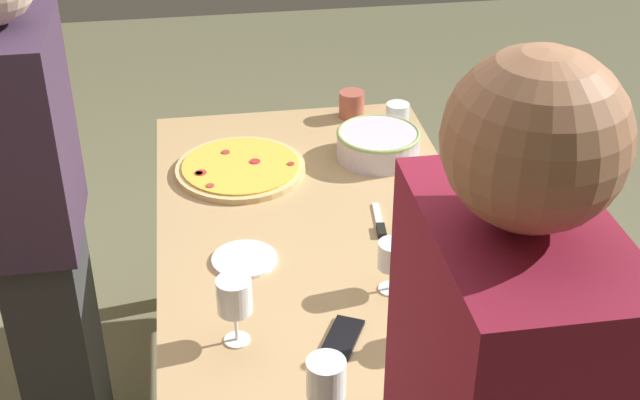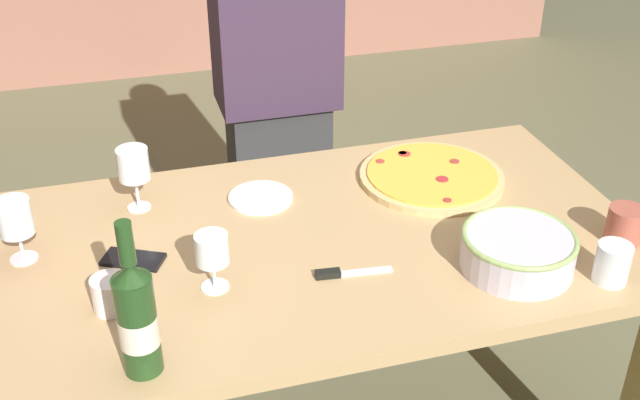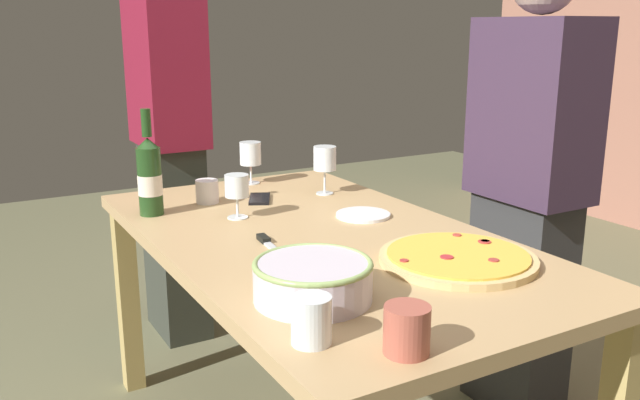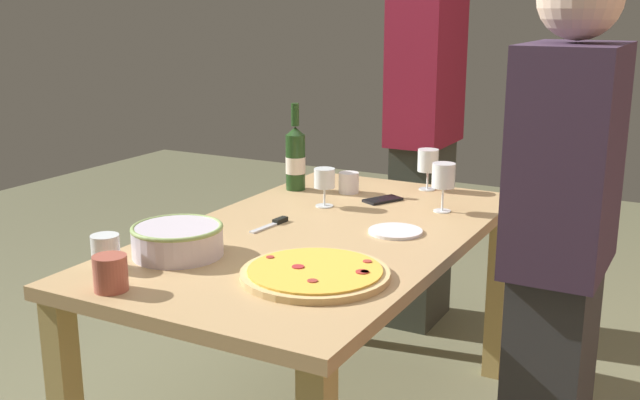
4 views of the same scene
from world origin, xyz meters
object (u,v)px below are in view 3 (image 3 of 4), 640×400
(pizza, at_px, (458,258))
(cup_ceramic, at_px, (407,330))
(wine_bottle, at_px, (150,176))
(wine_glass_near_pizza, at_px, (237,188))
(dining_table, at_px, (320,265))
(person_guest_left, at_px, (528,191))
(side_plate, at_px, (363,215))
(cell_phone, at_px, (260,199))
(pizza_knife, at_px, (268,243))
(wine_glass_far_left, at_px, (250,156))
(person_host, at_px, (169,137))
(serving_bowl, at_px, (313,279))
(wine_glass_by_bottle, at_px, (325,159))
(cup_amber, at_px, (311,320))
(cup_spare, at_px, (207,191))

(pizza, bearing_deg, cup_ceramic, -51.37)
(cup_ceramic, bearing_deg, pizza, 128.63)
(wine_bottle, distance_m, wine_glass_near_pizza, 0.29)
(dining_table, height_order, person_guest_left, person_guest_left)
(side_plate, distance_m, cell_phone, 0.41)
(person_guest_left, bearing_deg, wine_bottle, -20.13)
(dining_table, height_order, pizza_knife, pizza_knife)
(cup_ceramic, bearing_deg, wine_glass_far_left, 167.15)
(person_guest_left, bearing_deg, pizza_knife, 1.38)
(wine_glass_near_pizza, relative_size, wine_glass_far_left, 0.87)
(wine_glass_near_pizza, distance_m, cell_phone, 0.25)
(cell_phone, height_order, person_host, person_host)
(wine_glass_near_pizza, relative_size, cup_ceramic, 1.51)
(wine_bottle, xyz_separation_m, wine_glass_near_pizza, (0.18, 0.22, -0.03))
(serving_bowl, height_order, wine_glass_by_bottle, wine_glass_by_bottle)
(wine_glass_far_left, bearing_deg, serving_bowl, -17.52)
(wine_glass_by_bottle, bearing_deg, person_host, -154.26)
(cup_amber, bearing_deg, pizza, 110.80)
(cup_amber, bearing_deg, cell_phone, 160.20)
(dining_table, relative_size, person_host, 0.92)
(dining_table, relative_size, person_guest_left, 1.01)
(wine_glass_near_pizza, relative_size, person_host, 0.08)
(cup_amber, distance_m, person_guest_left, 1.24)
(dining_table, distance_m, wine_glass_far_left, 0.74)
(cup_amber, relative_size, person_guest_left, 0.06)
(pizza, distance_m, cup_amber, 0.59)
(dining_table, xyz_separation_m, pizza_knife, (0.01, -0.17, 0.10))
(dining_table, relative_size, side_plate, 9.15)
(dining_table, relative_size, wine_glass_far_left, 9.86)
(person_guest_left, bearing_deg, cup_ceramic, 38.26)
(wine_bottle, height_order, cell_phone, wine_bottle)
(dining_table, bearing_deg, person_host, -175.93)
(wine_glass_far_left, bearing_deg, wine_glass_near_pizza, -29.29)
(wine_glass_near_pizza, relative_size, side_plate, 0.81)
(side_plate, bearing_deg, person_host, -163.80)
(dining_table, distance_m, person_host, 1.17)
(cup_spare, bearing_deg, cup_amber, -10.58)
(wine_glass_near_pizza, distance_m, cup_amber, 0.91)
(pizza_knife, bearing_deg, cup_spare, 177.80)
(pizza, height_order, side_plate, pizza)
(pizza_knife, bearing_deg, side_plate, 105.85)
(pizza_knife, distance_m, person_guest_left, 0.94)
(pizza, xyz_separation_m, person_guest_left, (-0.31, 0.58, 0.04))
(wine_bottle, height_order, pizza_knife, wine_bottle)
(pizza_knife, bearing_deg, person_host, 175.48)
(pizza, xyz_separation_m, wine_glass_by_bottle, (-0.81, 0.07, 0.12))
(person_host, bearing_deg, wine_glass_far_left, 18.75)
(person_guest_left, bearing_deg, wine_glass_far_left, -44.22)
(pizza, distance_m, pizza_knife, 0.52)
(cup_spare, relative_size, side_plate, 0.46)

